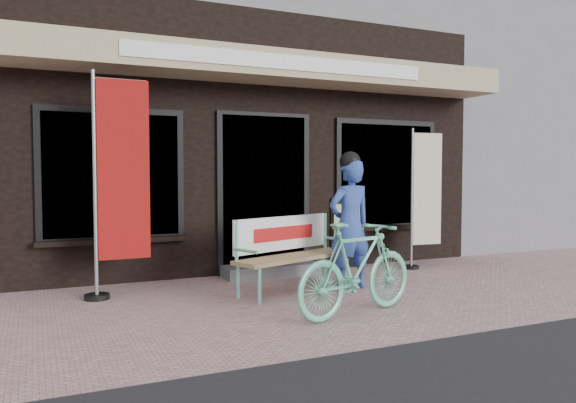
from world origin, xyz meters
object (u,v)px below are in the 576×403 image
bicycle (357,268)px  nobori_cream (424,196)px  bench (290,247)px  menu_stand (348,232)px  person (350,222)px  nobori_red (119,182)px

bicycle → nobori_cream: (2.29, 1.91, 0.58)m
bench → menu_stand: (1.46, 1.13, 0.01)m
person → bicycle: (-0.57, -1.09, -0.35)m
bench → menu_stand: 1.85m
nobori_red → nobori_cream: (4.27, 0.15, -0.24)m
menu_stand → bench: bearing=-121.8°
nobori_red → menu_stand: nobori_red is taller
bicycle → menu_stand: (1.35, 2.46, 0.06)m
bicycle → nobori_cream: size_ratio=0.76×
person → bicycle: size_ratio=1.07×
bicycle → person: bearing=-42.2°
bicycle → nobori_red: bearing=33.4°
bench → bicycle: (0.11, -1.32, -0.05)m
bicycle → nobori_cream: nobori_cream is taller
nobori_cream → menu_stand: size_ratio=1.99×
bench → nobori_red: size_ratio=0.66×
nobori_cream → menu_stand: bearing=156.4°
nobori_cream → menu_stand: 1.21m
bench → person: size_ratio=1.00×
bicycle → menu_stand: menu_stand is taller
nobori_red → nobori_cream: size_ratio=1.23×
bench → nobori_red: 2.07m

